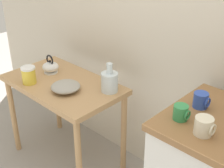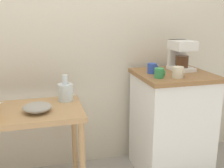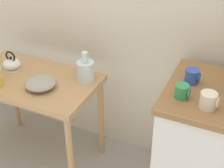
{
  "view_description": "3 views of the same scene",
  "coord_description": "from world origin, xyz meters",
  "px_view_note": "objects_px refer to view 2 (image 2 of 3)",
  "views": [
    {
      "loc": [
        1.13,
        -1.25,
        1.8
      ],
      "look_at": [
        -0.09,
        0.03,
        0.88
      ],
      "focal_mm": 51.19,
      "sensor_mm": 36.0,
      "label": 1
    },
    {
      "loc": [
        -0.42,
        -1.96,
        1.41
      ],
      "look_at": [
        0.1,
        -0.03,
        0.89
      ],
      "focal_mm": 43.81,
      "sensor_mm": 36.0,
      "label": 2
    },
    {
      "loc": [
        0.74,
        -1.54,
        1.93
      ],
      "look_at": [
        0.03,
        0.01,
        0.84
      ],
      "focal_mm": 53.78,
      "sensor_mm": 36.0,
      "label": 3
    }
  ],
  "objects_px": {
    "bowl_stoneware": "(37,107)",
    "glass_carafe_vase": "(65,92)",
    "mug_small_cream": "(178,72)",
    "mug_tall_green": "(159,73)",
    "coffee_maker": "(181,54)",
    "mug_blue": "(152,68)"
  },
  "relations": [
    {
      "from": "glass_carafe_vase",
      "to": "mug_blue",
      "type": "bearing_deg",
      "value": -4.3
    },
    {
      "from": "glass_carafe_vase",
      "to": "mug_tall_green",
      "type": "relative_size",
      "value": 2.63
    },
    {
      "from": "coffee_maker",
      "to": "mug_small_cream",
      "type": "distance_m",
      "value": 0.33
    },
    {
      "from": "mug_small_cream",
      "to": "mug_tall_green",
      "type": "distance_m",
      "value": 0.15
    },
    {
      "from": "bowl_stoneware",
      "to": "glass_carafe_vase",
      "type": "height_order",
      "value": "glass_carafe_vase"
    },
    {
      "from": "bowl_stoneware",
      "to": "glass_carafe_vase",
      "type": "xyz_separation_m",
      "value": [
        0.22,
        0.21,
        0.04
      ]
    },
    {
      "from": "mug_small_cream",
      "to": "mug_blue",
      "type": "height_order",
      "value": "mug_small_cream"
    },
    {
      "from": "glass_carafe_vase",
      "to": "mug_tall_green",
      "type": "distance_m",
      "value": 0.76
    },
    {
      "from": "coffee_maker",
      "to": "mug_tall_green",
      "type": "distance_m",
      "value": 0.4
    },
    {
      "from": "bowl_stoneware",
      "to": "mug_blue",
      "type": "bearing_deg",
      "value": 9.67
    },
    {
      "from": "mug_blue",
      "to": "glass_carafe_vase",
      "type": "bearing_deg",
      "value": 175.7
    },
    {
      "from": "bowl_stoneware",
      "to": "mug_tall_green",
      "type": "height_order",
      "value": "mug_tall_green"
    },
    {
      "from": "mug_blue",
      "to": "coffee_maker",
      "type": "bearing_deg",
      "value": 13.22
    },
    {
      "from": "mug_tall_green",
      "to": "bowl_stoneware",
      "type": "bearing_deg",
      "value": 179.39
    },
    {
      "from": "mug_tall_green",
      "to": "glass_carafe_vase",
      "type": "bearing_deg",
      "value": 162.39
    },
    {
      "from": "coffee_maker",
      "to": "mug_tall_green",
      "type": "relative_size",
      "value": 3.24
    },
    {
      "from": "mug_small_cream",
      "to": "mug_blue",
      "type": "relative_size",
      "value": 1.1
    },
    {
      "from": "glass_carafe_vase",
      "to": "mug_small_cream",
      "type": "relative_size",
      "value": 2.27
    },
    {
      "from": "mug_tall_green",
      "to": "coffee_maker",
      "type": "bearing_deg",
      "value": 38.03
    },
    {
      "from": "coffee_maker",
      "to": "mug_blue",
      "type": "distance_m",
      "value": 0.32
    },
    {
      "from": "mug_small_cream",
      "to": "mug_blue",
      "type": "bearing_deg",
      "value": 122.74
    },
    {
      "from": "glass_carafe_vase",
      "to": "mug_tall_green",
      "type": "xyz_separation_m",
      "value": [
        0.7,
        -0.22,
        0.16
      ]
    }
  ]
}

